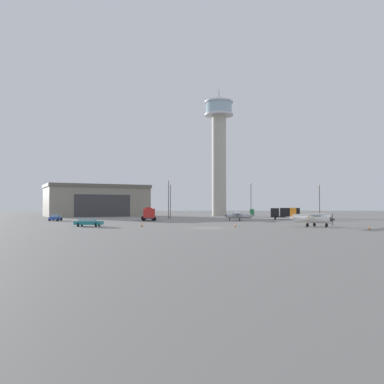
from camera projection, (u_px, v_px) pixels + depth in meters
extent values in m
plane|color=gray|center=(208.00, 228.00, 60.72)|extent=(400.00, 400.00, 0.00)
cylinder|color=#B2AD9E|center=(219.00, 166.00, 129.90)|extent=(4.63, 4.63, 32.85)
cylinder|color=silver|center=(219.00, 115.00, 130.47)|extent=(9.29, 9.29, 0.60)
cylinder|color=#99B7C6|center=(219.00, 108.00, 130.54)|extent=(8.55, 8.55, 3.63)
cylinder|color=silver|center=(219.00, 102.00, 130.61)|extent=(9.29, 9.29, 0.50)
cylinder|color=#38383D|center=(219.00, 95.00, 130.68)|extent=(0.16, 0.16, 4.00)
cube|color=gray|center=(97.00, 202.00, 126.49)|extent=(34.63, 28.60, 8.91)
cube|color=#625C52|center=(97.00, 187.00, 126.66)|extent=(35.44, 29.41, 1.00)
cube|color=#38383A|center=(103.00, 206.00, 119.08)|extent=(14.96, 7.88, 6.68)
cylinder|color=#B7BABF|center=(239.00, 216.00, 89.61)|extent=(5.55, 1.92, 1.08)
cone|color=#38383D|center=(226.00, 216.00, 90.11)|extent=(0.89, 0.87, 0.76)
cube|color=#38383D|center=(226.00, 216.00, 90.11)|extent=(0.07, 0.09, 1.66)
cube|color=#B7BABF|center=(238.00, 213.00, 89.68)|extent=(2.65, 8.83, 0.17)
cylinder|color=#287A42|center=(238.00, 215.00, 91.04)|extent=(0.20, 0.86, 1.18)
cylinder|color=#287A42|center=(237.00, 215.00, 88.29)|extent=(0.20, 0.86, 1.18)
cube|color=#99B7C6|center=(234.00, 215.00, 89.80)|extent=(1.08, 1.01, 0.61)
cone|color=#B7BABF|center=(252.00, 216.00, 89.11)|extent=(1.33, 0.99, 0.81)
cube|color=#287A42|center=(252.00, 212.00, 89.14)|extent=(0.96, 0.25, 1.48)
cube|color=#B7BABF|center=(252.00, 215.00, 89.12)|extent=(1.18, 2.71, 0.09)
cylinder|color=black|center=(230.00, 219.00, 89.94)|extent=(0.22, 0.54, 0.52)
cylinder|color=black|center=(240.00, 219.00, 90.50)|extent=(0.22, 0.54, 0.52)
cylinder|color=black|center=(239.00, 220.00, 88.61)|extent=(0.22, 0.54, 0.52)
cylinder|color=white|center=(312.00, 219.00, 63.91)|extent=(5.44, 5.36, 1.27)
cone|color=#38383D|center=(332.00, 219.00, 61.47)|extent=(1.28, 1.28, 0.89)
cube|color=#38383D|center=(332.00, 219.00, 61.47)|extent=(0.12, 0.12, 1.94)
cube|color=white|center=(314.00, 214.00, 63.72)|extent=(8.24, 8.38, 0.20)
cylinder|color=orange|center=(309.00, 217.00, 62.55)|extent=(0.76, 0.78, 1.39)
cylinder|color=orange|center=(319.00, 217.00, 64.85)|extent=(0.76, 0.78, 1.39)
cube|color=#99B7C6|center=(319.00, 217.00, 63.05)|extent=(1.51, 1.51, 0.72)
cone|color=white|center=(293.00, 218.00, 66.35)|extent=(1.69, 1.68, 0.95)
cube|color=orange|center=(293.00, 213.00, 66.37)|extent=(0.89, 0.87, 1.74)
cube|color=white|center=(293.00, 217.00, 66.35)|extent=(2.80, 2.83, 0.10)
cylinder|color=black|center=(327.00, 225.00, 62.14)|extent=(0.55, 0.56, 0.61)
cylinder|color=black|center=(307.00, 225.00, 63.23)|extent=(0.55, 0.56, 0.61)
cylinder|color=black|center=(314.00, 225.00, 64.81)|extent=(0.55, 0.56, 0.61)
cube|color=#38383D|center=(149.00, 218.00, 89.36)|extent=(2.99, 6.42, 0.24)
cube|color=red|center=(149.00, 213.00, 87.20)|extent=(2.76, 2.12, 1.98)
cube|color=#99B7C6|center=(149.00, 211.00, 86.42)|extent=(2.12, 0.43, 0.99)
cylinder|color=red|center=(148.00, 212.00, 90.41)|extent=(2.94, 4.47, 2.30)
cylinder|color=black|center=(154.00, 219.00, 87.39)|extent=(1.03, 0.43, 1.00)
cylinder|color=black|center=(144.00, 219.00, 87.05)|extent=(1.03, 0.43, 1.00)
cylinder|color=black|center=(153.00, 218.00, 91.36)|extent=(1.03, 0.43, 1.00)
cylinder|color=black|center=(143.00, 218.00, 91.02)|extent=(1.03, 0.43, 1.00)
cube|color=#38383D|center=(285.00, 217.00, 97.04)|extent=(7.14, 3.48, 0.24)
cube|color=black|center=(275.00, 212.00, 97.70)|extent=(2.44, 2.79, 2.01)
cube|color=#99B7C6|center=(271.00, 211.00, 97.94)|extent=(0.56, 2.00, 1.01)
cube|color=black|center=(290.00, 212.00, 96.80)|extent=(5.09, 3.43, 2.08)
cylinder|color=black|center=(275.00, 217.00, 96.59)|extent=(0.50, 1.04, 1.00)
cylinder|color=black|center=(275.00, 217.00, 98.68)|extent=(0.50, 1.04, 1.00)
cylinder|color=black|center=(294.00, 218.00, 95.48)|extent=(0.50, 1.04, 1.00)
cylinder|color=black|center=(294.00, 217.00, 97.57)|extent=(0.50, 1.04, 1.00)
cube|color=#2847A8|center=(55.00, 218.00, 88.85)|extent=(2.12, 4.25, 0.55)
cube|color=#99B7C6|center=(56.00, 216.00, 89.08)|extent=(1.81, 2.42, 0.50)
cylinder|color=black|center=(58.00, 220.00, 87.53)|extent=(0.65, 0.22, 0.64)
cylinder|color=black|center=(50.00, 220.00, 87.44)|extent=(0.65, 0.22, 0.64)
cylinder|color=black|center=(61.00, 219.00, 90.25)|extent=(0.65, 0.22, 0.64)
cylinder|color=black|center=(53.00, 219.00, 90.16)|extent=(0.65, 0.22, 0.64)
cube|color=teal|center=(89.00, 223.00, 64.29)|extent=(4.52, 2.14, 0.55)
cube|color=#99B7C6|center=(87.00, 220.00, 64.33)|extent=(2.58, 1.82, 0.50)
cylinder|color=black|center=(99.00, 224.00, 65.00)|extent=(0.22, 0.65, 0.64)
cylinder|color=black|center=(96.00, 225.00, 63.32)|extent=(0.22, 0.65, 0.64)
cylinder|color=black|center=(82.00, 224.00, 65.25)|extent=(0.22, 0.65, 0.64)
cylinder|color=black|center=(78.00, 225.00, 63.57)|extent=(0.22, 0.65, 0.64)
cylinder|color=#38383D|center=(251.00, 201.00, 110.48)|extent=(0.18, 0.18, 9.38)
sphere|color=#F9E5B2|center=(251.00, 183.00, 110.64)|extent=(0.44, 0.44, 0.44)
cylinder|color=#38383D|center=(170.00, 202.00, 105.12)|extent=(0.18, 0.18, 8.71)
sphere|color=#F9E5B2|center=(170.00, 185.00, 105.28)|extent=(0.44, 0.44, 0.44)
cylinder|color=#38383D|center=(320.00, 202.00, 102.67)|extent=(0.18, 0.18, 8.55)
sphere|color=#F9E5B2|center=(319.00, 185.00, 102.83)|extent=(0.44, 0.44, 0.44)
cylinder|color=#38383D|center=(168.00, 200.00, 101.47)|extent=(0.18, 0.18, 9.48)
sphere|color=#F9E5B2|center=(169.00, 181.00, 101.64)|extent=(0.44, 0.44, 0.44)
cube|color=black|center=(142.00, 226.00, 64.24)|extent=(0.36, 0.36, 0.04)
cone|color=orange|center=(142.00, 224.00, 64.25)|extent=(0.30, 0.30, 0.61)
cylinder|color=white|center=(142.00, 224.00, 64.25)|extent=(0.21, 0.21, 0.08)
cube|color=black|center=(370.00, 230.00, 55.67)|extent=(0.36, 0.36, 0.04)
cone|color=orange|center=(370.00, 228.00, 55.68)|extent=(0.30, 0.30, 0.51)
cylinder|color=white|center=(370.00, 228.00, 55.68)|extent=(0.21, 0.21, 0.08)
cube|color=black|center=(235.00, 227.00, 63.52)|extent=(0.36, 0.36, 0.04)
cone|color=orange|center=(235.00, 225.00, 63.53)|extent=(0.30, 0.30, 0.50)
cylinder|color=white|center=(235.00, 225.00, 63.53)|extent=(0.21, 0.21, 0.08)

